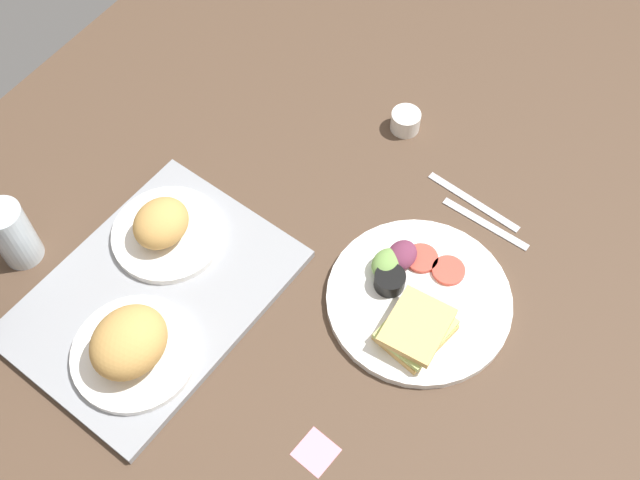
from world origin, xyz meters
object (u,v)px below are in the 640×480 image
serving_tray (154,295)px  sticky_note (316,452)px  knife (473,201)px  espresso_cup (405,121)px  drinking_glass (12,234)px  fork (485,223)px  bread_plate_far (164,228)px  bread_plate_near (131,346)px  plate_with_salad (415,299)px

serving_tray → sticky_note: bearing=-99.8°
knife → espresso_cup: bearing=-17.0°
drinking_glass → fork: (50.16, -63.12, -6.15)cm
fork → knife: 5.00cm
bread_plate_far → fork: 56.01cm
bread_plate_near → bread_plate_far: (19.82, 10.31, -1.22)cm
bread_plate_far → knife: bearing=-46.9°
bread_plate_far → fork: (34.39, -44.00, -4.28)cm
serving_tray → bread_plate_near: bread_plate_near is taller
serving_tray → bread_plate_far: bread_plate_far is taller
sticky_note → bread_plate_far: bearing=69.1°
bread_plate_near → bread_plate_far: bread_plate_near is taller
serving_tray → bread_plate_far: 11.54cm
serving_tray → fork: bearing=-41.5°
bread_plate_near → knife: bearing=-27.4°
bread_plate_far → fork: size_ratio=1.14×
bread_plate_far → sticky_note: bread_plate_far is taller
drinking_glass → knife: size_ratio=0.67×
drinking_glass → sticky_note: size_ratio=2.29×
bread_plate_far → plate_with_salad: bread_plate_far is taller
knife → sticky_note: knife is taller
serving_tray → plate_with_salad: (23.41, -36.53, 0.82)cm
bread_plate_near → knife: 64.69cm
fork → knife: bearing=-34.3°
bread_plate_near → bread_plate_far: size_ratio=1.03×
bread_plate_near → sticky_note: bread_plate_near is taller
bread_plate_near → plate_with_salad: size_ratio=0.65×
bread_plate_far → sticky_note: (-16.04, -42.09, -4.47)cm
bread_plate_far → plate_with_salad: bearing=-71.7°
plate_with_salad → sticky_note: size_ratio=5.50×
serving_tray → espresso_cup: (55.01, -15.75, 1.20)cm
bread_plate_far → plate_with_salad: (13.75, -41.59, -2.91)cm
bread_plate_near → sticky_note: (3.78, -31.78, -5.69)cm
espresso_cup → fork: size_ratio=0.33×
plate_with_salad → knife: bearing=3.9°
bread_plate_near → fork: bread_plate_near is taller
serving_tray → sticky_note: size_ratio=8.04×
drinking_glass → espresso_cup: drinking_glass is taller
drinking_glass → bread_plate_near: bearing=-97.8°
espresso_cup → fork: espresso_cup is taller
fork → knife: (3.00, 4.00, 0.00)cm
bread_plate_near → sticky_note: 32.51cm
serving_tray → sticky_note: 37.57cm
plate_with_salad → fork: (20.64, -2.40, -1.37)cm
bread_plate_near → fork: 64.06cm
espresso_cup → bread_plate_far: bearing=155.3°
plate_with_salad → knife: 23.74cm
plate_with_salad → fork: 20.83cm
bread_plate_near → sticky_note: size_ratio=3.57×
bread_plate_far → plate_with_salad: 43.90cm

